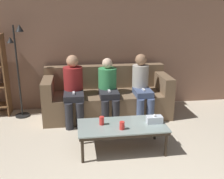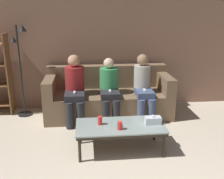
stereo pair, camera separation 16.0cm
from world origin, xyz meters
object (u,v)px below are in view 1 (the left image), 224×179
object	(u,v)px
tissue_box	(154,119)
seated_person_left_end	(73,87)
coffee_table	(122,127)
game_remote	(122,124)
standing_lamp	(18,62)
seated_person_mid_left	(108,87)
cup_near_left	(102,121)
seated_person_mid_right	(142,85)
couch	(107,98)
cup_near_right	(122,126)

from	to	relation	value
tissue_box	seated_person_left_end	distance (m)	1.59
coffee_table	game_remote	bearing A→B (deg)	93.58
standing_lamp	seated_person_mid_left	distance (m)	1.64
cup_near_left	seated_person_mid_left	bearing A→B (deg)	78.00
cup_near_left	seated_person_mid_right	xyz separation A→B (m)	(0.83, 1.06, 0.17)
couch	game_remote	bearing A→B (deg)	-87.85
couch	seated_person_mid_right	distance (m)	0.70
standing_lamp	seated_person_mid_left	bearing A→B (deg)	-12.58
standing_lamp	seated_person_mid_right	xyz separation A→B (m)	(2.15, -0.35, -0.41)
cup_near_right	standing_lamp	bearing A→B (deg)	134.59
coffee_table	tissue_box	size ratio (longest dim) A/B	5.54
coffee_table	tissue_box	bearing A→B (deg)	0.21
cup_near_left	tissue_box	distance (m)	0.74
seated_person_mid_right	game_remote	bearing A→B (deg)	-116.52
seated_person_mid_left	cup_near_right	bearing A→B (deg)	-88.88
seated_person_left_end	seated_person_mid_right	size ratio (longest dim) A/B	1.01
couch	seated_person_left_end	size ratio (longest dim) A/B	1.95
cup_near_right	tissue_box	world-z (taller)	tissue_box
couch	cup_near_right	distance (m)	1.47
cup_near_left	game_remote	world-z (taller)	cup_near_left
seated_person_mid_left	tissue_box	bearing A→B (deg)	-65.46
cup_near_right	game_remote	bearing A→B (deg)	79.30
standing_lamp	seated_person_mid_left	xyz separation A→B (m)	(1.55, -0.35, -0.43)
couch	tissue_box	size ratio (longest dim) A/B	10.32
game_remote	seated_person_left_end	xyz separation A→B (m)	(-0.65, 1.12, 0.23)
standing_lamp	tissue_box	bearing A→B (deg)	-35.36
seated_person_mid_left	seated_person_mid_right	distance (m)	0.60
game_remote	seated_person_mid_left	bearing A→B (deg)	92.55
game_remote	standing_lamp	bearing A→B (deg)	137.56
tissue_box	seated_person_left_end	xyz separation A→B (m)	(-1.11, 1.12, 0.19)
game_remote	seated_person_mid_right	bearing A→B (deg)	63.48
game_remote	seated_person_mid_left	distance (m)	1.14
cup_near_left	seated_person_mid_left	xyz separation A→B (m)	(0.23, 1.07, 0.15)
couch	seated_person_mid_right	size ratio (longest dim) A/B	1.97
cup_near_left	coffee_table	bearing A→B (deg)	-9.73
game_remote	seated_person_mid_right	distance (m)	1.26
standing_lamp	seated_person_left_end	world-z (taller)	standing_lamp
seated_person_left_end	seated_person_mid_right	bearing A→B (deg)	-0.39
seated_person_left_end	standing_lamp	bearing A→B (deg)	159.95
cup_near_left	standing_lamp	world-z (taller)	standing_lamp
cup_near_left	standing_lamp	distance (m)	2.02
cup_near_left	seated_person_mid_right	size ratio (longest dim) A/B	0.10
coffee_table	cup_near_left	world-z (taller)	cup_near_left
coffee_table	cup_near_left	bearing A→B (deg)	170.27
standing_lamp	couch	bearing A→B (deg)	-4.94
couch	tissue_box	bearing A→B (deg)	-69.01
seated_person_mid_right	cup_near_right	bearing A→B (deg)	-114.96
tissue_box	seated_person_mid_right	size ratio (longest dim) A/B	0.19
tissue_box	game_remote	bearing A→B (deg)	-179.79
seated_person_mid_left	standing_lamp	bearing A→B (deg)	167.42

